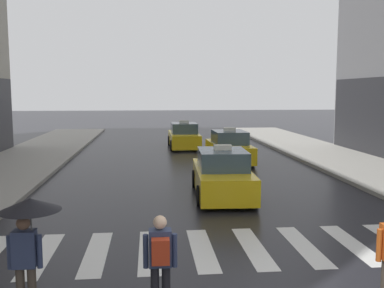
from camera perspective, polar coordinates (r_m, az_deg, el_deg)
crosswalk_markings at (r=10.42m, az=4.70°, el=-13.40°), size 11.30×2.80×0.01m
taxi_lead at (r=15.22m, az=3.95°, el=-4.10°), size 2.08×4.61×1.80m
taxi_second at (r=22.57m, az=4.87°, el=-0.54°), size 2.00×4.57×1.80m
taxi_third at (r=28.19m, az=-1.06°, el=0.95°), size 1.95×4.55×1.80m
pedestrian_with_umbrella at (r=7.48m, az=-20.60°, el=-9.82°), size 0.96×0.96×1.94m
pedestrian_with_backpack at (r=7.22m, az=-4.16°, el=-14.57°), size 0.55×0.43×1.65m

